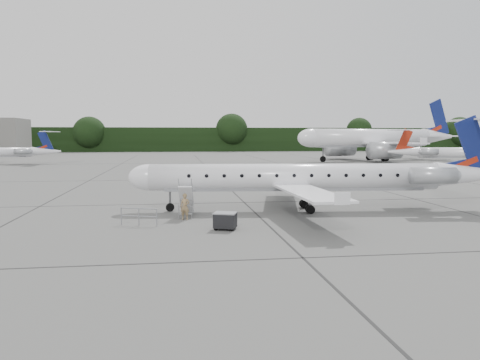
{
  "coord_description": "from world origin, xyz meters",
  "views": [
    {
      "loc": [
        -8.39,
        -28.35,
        5.13
      ],
      "look_at": [
        -4.2,
        1.48,
        2.3
      ],
      "focal_mm": 35.0,
      "sensor_mm": 36.0,
      "label": 1
    }
  ],
  "objects": [
    {
      "name": "treeline",
      "position": [
        0.0,
        130.0,
        4.0
      ],
      "size": [
        260.0,
        4.0,
        8.0
      ],
      "primitive_type": "cube",
      "color": "black",
      "rests_on": "ground"
    },
    {
      "name": "main_regional_jet",
      "position": [
        -0.27,
        2.77,
        3.24
      ],
      "size": [
        26.9,
        20.54,
        6.48
      ],
      "primitive_type": null,
      "rotation": [
        0.0,
        0.0,
        -0.1
      ],
      "color": "white",
      "rests_on": "ground"
    },
    {
      "name": "baggage_cart",
      "position": [
        -5.67,
        -3.12,
        0.51
      ],
      "size": [
        1.42,
        1.28,
        1.01
      ],
      "primitive_type": null,
      "rotation": [
        0.0,
        0.0,
        -0.33
      ],
      "color": "black",
      "rests_on": "ground"
    },
    {
      "name": "ground",
      "position": [
        0.0,
        0.0,
        0.0
      ],
      "size": [
        320.0,
        320.0,
        0.0
      ],
      "primitive_type": "plane",
      "color": "#555553",
      "rests_on": "ground"
    },
    {
      "name": "passenger",
      "position": [
        -7.79,
        0.3,
        0.81
      ],
      "size": [
        0.7,
        0.58,
        1.62
      ],
      "primitive_type": "imported",
      "rotation": [
        0.0,
        0.0,
        -0.39
      ],
      "color": "#92774F",
      "rests_on": "ground"
    },
    {
      "name": "bg_narrowbody",
      "position": [
        32.13,
        64.5,
        6.6
      ],
      "size": [
        42.31,
        35.0,
        13.19
      ],
      "primitive_type": null,
      "rotation": [
        0.0,
        0.0,
        0.26
      ],
      "color": "white",
      "rests_on": "ground"
    },
    {
      "name": "bg_regional_right",
      "position": [
        42.82,
        45.55,
        3.17
      ],
      "size": [
        27.22,
        21.96,
        6.35
      ],
      "primitive_type": null,
      "rotation": [
        0.0,
        0.0,
        2.94
      ],
      "color": "white",
      "rests_on": "ground"
    },
    {
      "name": "airstair",
      "position": [
        -7.68,
        1.49,
        1.02
      ],
      "size": [
        1.05,
        2.15,
        2.03
      ],
      "primitive_type": null,
      "rotation": [
        0.0,
        0.0,
        -0.1
      ],
      "color": "white",
      "rests_on": "ground"
    },
    {
      "name": "safety_railing",
      "position": [
        -10.46,
        -1.3,
        0.5
      ],
      "size": [
        2.08,
        0.86,
        1.0
      ],
      "primitive_type": null,
      "rotation": [
        0.0,
        0.0,
        -0.36
      ],
      "color": "gray",
      "rests_on": "ground"
    }
  ]
}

